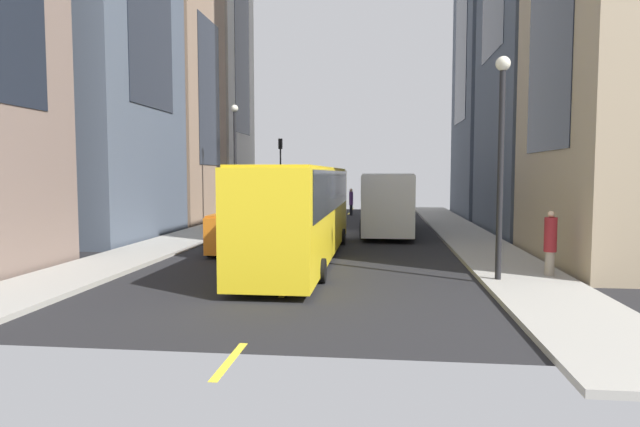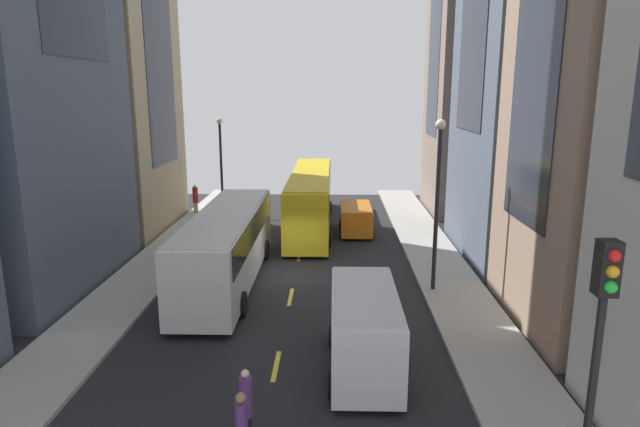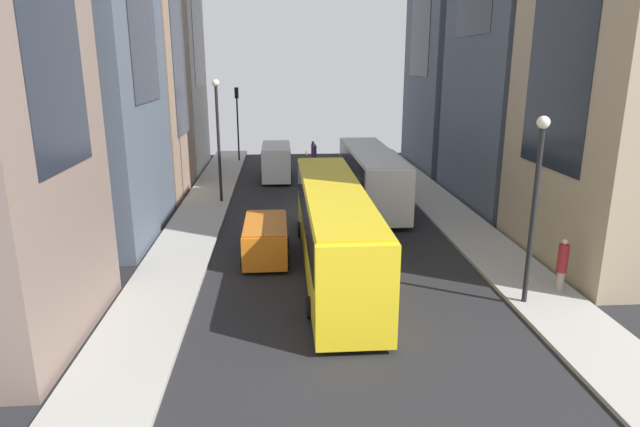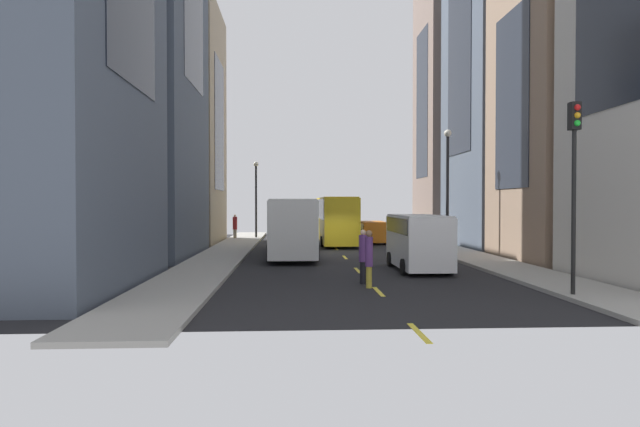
% 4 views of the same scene
% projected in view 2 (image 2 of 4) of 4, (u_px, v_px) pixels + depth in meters
% --- Properties ---
extents(ground_plane, '(41.21, 41.21, 0.00)m').
position_uv_depth(ground_plane, '(295.00, 274.00, 26.26)').
color(ground_plane, black).
extents(sidewalk_west, '(2.89, 44.00, 0.15)m').
position_uv_depth(sidewalk_west, '(149.00, 271.00, 26.42)').
color(sidewalk_west, '#9E9B93').
rests_on(sidewalk_west, ground).
extents(sidewalk_east, '(2.89, 44.00, 0.15)m').
position_uv_depth(sidewalk_east, '(444.00, 274.00, 26.07)').
color(sidewalk_east, '#9E9B93').
rests_on(sidewalk_east, ground).
extents(lane_stripe_2, '(0.16, 2.00, 0.01)m').
position_uv_depth(lane_stripe_2, '(276.00, 366.00, 17.48)').
color(lane_stripe_2, yellow).
rests_on(lane_stripe_2, ground).
extents(lane_stripe_3, '(0.16, 2.00, 0.01)m').
position_uv_depth(lane_stripe_3, '(291.00, 297.00, 23.33)').
color(lane_stripe_3, yellow).
rests_on(lane_stripe_3, ground).
extents(lane_stripe_4, '(0.16, 2.00, 0.01)m').
position_uv_depth(lane_stripe_4, '(299.00, 256.00, 29.18)').
color(lane_stripe_4, yellow).
rests_on(lane_stripe_4, ground).
extents(lane_stripe_5, '(0.16, 2.00, 0.01)m').
position_uv_depth(lane_stripe_5, '(305.00, 228.00, 35.03)').
color(lane_stripe_5, yellow).
rests_on(lane_stripe_5, ground).
extents(lane_stripe_6, '(0.16, 2.00, 0.01)m').
position_uv_depth(lane_stripe_6, '(309.00, 208.00, 40.88)').
color(lane_stripe_6, yellow).
rests_on(lane_stripe_6, ground).
extents(lane_stripe_7, '(0.16, 2.00, 0.01)m').
position_uv_depth(lane_stripe_7, '(312.00, 194.00, 46.73)').
color(lane_stripe_7, yellow).
rests_on(lane_stripe_7, ground).
extents(building_west_2, '(8.05, 9.41, 18.62)m').
position_uv_depth(building_west_2, '(96.00, 80.00, 33.32)').
color(building_west_2, tan).
rests_on(building_west_2, ground).
extents(building_east_3, '(6.28, 7.55, 24.39)m').
position_uv_depth(building_east_3, '(480.00, 38.00, 37.51)').
color(building_east_3, '#7A665B').
rests_on(building_east_3, ground).
extents(city_bus_white, '(2.81, 11.97, 3.35)m').
position_uv_depth(city_bus_white, '(227.00, 241.00, 24.58)').
color(city_bus_white, silver).
rests_on(city_bus_white, ground).
extents(streetcar_yellow, '(2.70, 14.55, 3.59)m').
position_uv_depth(streetcar_yellow, '(311.00, 195.00, 34.93)').
color(streetcar_yellow, yellow).
rests_on(streetcar_yellow, ground).
extents(delivery_van_white, '(2.25, 5.28, 2.58)m').
position_uv_depth(delivery_van_white, '(364.00, 325.00, 16.97)').
color(delivery_van_white, white).
rests_on(delivery_van_white, ground).
extents(car_orange_0, '(2.07, 4.23, 1.71)m').
position_uv_depth(car_orange_0, '(356.00, 217.00, 33.67)').
color(car_orange_0, orange).
rests_on(car_orange_0, ground).
extents(pedestrian_waiting_curb, '(0.39, 0.39, 2.03)m').
position_uv_depth(pedestrian_waiting_curb, '(195.00, 198.00, 38.49)').
color(pedestrian_waiting_curb, gray).
rests_on(pedestrian_waiting_curb, ground).
extents(pedestrian_walking_far, '(0.33, 0.33, 2.10)m').
position_uv_depth(pedestrian_walking_far, '(246.00, 406.00, 13.30)').
color(pedestrian_walking_far, black).
rests_on(pedestrian_walking_far, ground).
extents(traffic_light_near_corner, '(0.32, 0.44, 6.25)m').
position_uv_depth(traffic_light_near_corner, '(597.00, 355.00, 8.82)').
color(traffic_light_near_corner, black).
rests_on(traffic_light_near_corner, ground).
extents(streetlamp_near, '(0.44, 0.44, 7.37)m').
position_uv_depth(streetlamp_near, '(438.00, 188.00, 22.91)').
color(streetlamp_near, black).
rests_on(streetlamp_near, ground).
extents(streetlamp_far, '(0.44, 0.44, 6.66)m').
position_uv_depth(streetlamp_far, '(221.00, 154.00, 38.60)').
color(streetlamp_far, black).
rests_on(streetlamp_far, ground).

